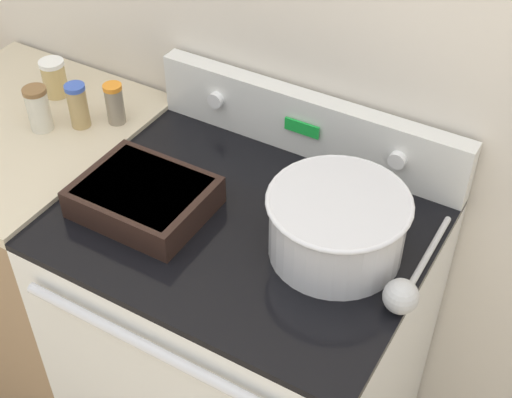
# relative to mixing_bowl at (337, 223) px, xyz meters

# --- Properties ---
(kitchen_wall) EXTENTS (8.00, 0.05, 2.50)m
(kitchen_wall) POSITION_rel_mixing_bowl_xyz_m (-0.21, 0.34, 0.25)
(kitchen_wall) COLOR beige
(kitchen_wall) RESTS_ON ground_plane
(stove_range) EXTENTS (0.80, 0.67, 0.91)m
(stove_range) POSITION_rel_mixing_bowl_xyz_m (-0.21, -0.02, -0.54)
(stove_range) COLOR silver
(stove_range) RESTS_ON ground_plane
(control_panel) EXTENTS (0.80, 0.07, 0.16)m
(control_panel) POSITION_rel_mixing_bowl_xyz_m (-0.21, 0.28, -0.00)
(control_panel) COLOR silver
(control_panel) RESTS_ON stove_range
(side_counter) EXTENTS (0.61, 0.64, 0.93)m
(side_counter) POSITION_rel_mixing_bowl_xyz_m (-0.92, -0.01, -0.53)
(side_counter) COLOR #896B4C
(side_counter) RESTS_ON ground_plane
(mixing_bowl) EXTENTS (0.30, 0.30, 0.15)m
(mixing_bowl) POSITION_rel_mixing_bowl_xyz_m (0.00, 0.00, 0.00)
(mixing_bowl) COLOR silver
(mixing_bowl) RESTS_ON stove_range
(casserole_dish) EXTENTS (0.28, 0.23, 0.07)m
(casserole_dish) POSITION_rel_mixing_bowl_xyz_m (-0.42, -0.09, -0.04)
(casserole_dish) COLOR black
(casserole_dish) RESTS_ON stove_range
(ladle) EXTENTS (0.07, 0.32, 0.07)m
(ladle) POSITION_rel_mixing_bowl_xyz_m (0.17, -0.06, -0.05)
(ladle) COLOR #B7B7B7
(ladle) RESTS_ON stove_range
(spice_jar_orange_cap) EXTENTS (0.05, 0.05, 0.11)m
(spice_jar_orange_cap) POSITION_rel_mixing_bowl_xyz_m (-0.68, 0.13, -0.01)
(spice_jar_orange_cap) COLOR gray
(spice_jar_orange_cap) RESTS_ON side_counter
(spice_jar_blue_cap) EXTENTS (0.05, 0.05, 0.12)m
(spice_jar_blue_cap) POSITION_rel_mixing_bowl_xyz_m (-0.75, 0.07, -0.01)
(spice_jar_blue_cap) COLOR tan
(spice_jar_blue_cap) RESTS_ON side_counter
(spice_jar_brown_cap) EXTENTS (0.06, 0.06, 0.12)m
(spice_jar_brown_cap) POSITION_rel_mixing_bowl_xyz_m (-0.83, 0.01, -0.01)
(spice_jar_brown_cap) COLOR beige
(spice_jar_brown_cap) RESTS_ON side_counter
(spice_jar_white_cap) EXTENTS (0.07, 0.07, 0.10)m
(spice_jar_white_cap) POSITION_rel_mixing_bowl_xyz_m (-0.90, 0.15, -0.02)
(spice_jar_white_cap) COLOR tan
(spice_jar_white_cap) RESTS_ON side_counter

